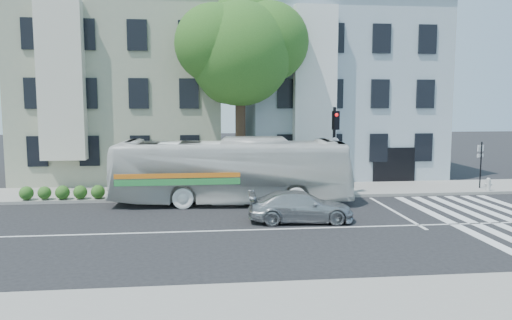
{
  "coord_description": "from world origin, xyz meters",
  "views": [
    {
      "loc": [
        -2.16,
        -18.75,
        4.94
      ],
      "look_at": [
        0.23,
        2.79,
        2.4
      ],
      "focal_mm": 35.0,
      "sensor_mm": 36.0,
      "label": 1
    }
  ],
  "objects": [
    {
      "name": "building_right",
      "position": [
        7.0,
        15.0,
        5.5
      ],
      "size": [
        12.0,
        10.0,
        11.0
      ],
      "primitive_type": "cube",
      "color": "#A2B1C1",
      "rests_on": "ground"
    },
    {
      "name": "fire_hydrant",
      "position": [
        13.26,
        6.3,
        0.51
      ],
      "size": [
        0.4,
        0.23,
        0.71
      ],
      "rotation": [
        0.0,
        0.0,
        -0.13
      ],
      "color": "#B7B7B2",
      "rests_on": "sidewalk_far"
    },
    {
      "name": "hedge",
      "position": [
        -6.42,
        6.3,
        0.5
      ],
      "size": [
        8.41,
        3.11,
        0.7
      ],
      "primitive_type": null,
      "rotation": [
        0.0,
        0.0,
        -0.27
      ],
      "color": "#23531A",
      "rests_on": "sidewalk_far"
    },
    {
      "name": "building_left",
      "position": [
        -7.0,
        15.0,
        5.5
      ],
      "size": [
        12.0,
        10.0,
        11.0
      ],
      "primitive_type": "cube",
      "color": "gray",
      "rests_on": "ground"
    },
    {
      "name": "ground",
      "position": [
        0.0,
        0.0,
        0.0
      ],
      "size": [
        120.0,
        120.0,
        0.0
      ],
      "primitive_type": "plane",
      "color": "black",
      "rests_on": "ground"
    },
    {
      "name": "sedan",
      "position": [
        1.9,
        1.14,
        0.63
      ],
      "size": [
        2.05,
        4.45,
        1.26
      ],
      "primitive_type": "imported",
      "rotation": [
        0.0,
        0.0,
        1.5
      ],
      "color": "#ACAFB3",
      "rests_on": "ground"
    },
    {
      "name": "far_sign_pole",
      "position": [
        13.28,
        7.21,
        1.78
      ],
      "size": [
        0.45,
        0.24,
        2.59
      ],
      "rotation": [
        0.0,
        0.0,
        0.36
      ],
      "color": "black",
      "rests_on": "sidewalk_far"
    },
    {
      "name": "traffic_signal",
      "position": [
        4.6,
        5.94,
        3.02
      ],
      "size": [
        0.48,
        0.55,
        4.67
      ],
      "rotation": [
        0.0,
        0.0,
        0.28
      ],
      "color": "black",
      "rests_on": "ground"
    },
    {
      "name": "street_tree",
      "position": [
        0.06,
        8.74,
        7.83
      ],
      "size": [
        7.3,
        5.9,
        11.1
      ],
      "color": "#2D2116",
      "rests_on": "ground"
    },
    {
      "name": "sidewalk_near",
      "position": [
        0.0,
        -8.0,
        0.07
      ],
      "size": [
        80.0,
        4.0,
        0.15
      ],
      "primitive_type": "cube",
      "color": "gray",
      "rests_on": "ground"
    },
    {
      "name": "bus",
      "position": [
        -0.71,
        5.2,
        1.6
      ],
      "size": [
        3.54,
        11.69,
        3.21
      ],
      "primitive_type": "imported",
      "rotation": [
        0.0,
        0.0,
        1.5
      ],
      "color": "silver",
      "rests_on": "ground"
    },
    {
      "name": "sidewalk_far",
      "position": [
        0.0,
        8.0,
        0.07
      ],
      "size": [
        80.0,
        4.0,
        0.15
      ],
      "primitive_type": "cube",
      "color": "gray",
      "rests_on": "ground"
    }
  ]
}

